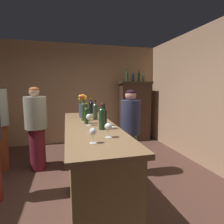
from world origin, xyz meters
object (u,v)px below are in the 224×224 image
wine_bottle_malbec (104,116)px  bartender (130,129)px  wine_glass_front (89,117)px  display_bottle_midleft (133,77)px  display_bottle_midright (143,77)px  wine_glass_mid (93,132)px  display_cabinet (135,110)px  wine_glass_rear (108,127)px  wine_bottle_riesling (91,107)px  wine_bottle_syrah (102,117)px  flower_arrangement (82,106)px  cheese_plate (111,128)px  patron_tall (36,126)px  wine_bottle_pinot (87,114)px  wine_bottle_rose (83,110)px  display_bottle_center (139,76)px  display_bottle_left (127,76)px  wine_bottle_merlot (95,111)px  bar_counter (91,161)px

wine_bottle_malbec → bartender: size_ratio=0.20×
wine_glass_front → display_bottle_midleft: 3.04m
display_bottle_midleft → display_bottle_midright: bearing=-0.0°
display_bottle_midleft → wine_glass_mid: bearing=-116.6°
display_cabinet → wine_glass_rear: bearing=-116.3°
wine_bottle_riesling → wine_glass_front: (-0.19, -1.11, -0.02)m
wine_bottle_syrah → flower_arrangement: size_ratio=0.79×
wine_bottle_malbec → cheese_plate: (0.05, -0.16, -0.12)m
wine_bottle_riesling → patron_tall: size_ratio=0.19×
wine_bottle_pinot → wine_glass_front: size_ratio=1.87×
display_cabinet → wine_bottle_rose: display_cabinet is taller
wine_bottle_syrah → display_bottle_center: size_ratio=0.94×
wine_bottle_malbec → display_bottle_left: 2.92m
wine_bottle_malbec → display_bottle_midleft: display_bottle_midleft is taller
wine_bottle_syrah → wine_bottle_rose: bearing=103.3°
wine_bottle_merlot → display_bottle_center: display_bottle_center is taller
wine_bottle_rose → display_bottle_center: (1.80, 2.10, 0.67)m
display_cabinet → patron_tall: (-2.51, -1.34, -0.05)m
display_bottle_center → patron_tall: (-2.61, -1.34, -1.03)m
display_bottle_midright → wine_bottle_pinot: bearing=-129.2°
wine_bottle_riesling → patron_tall: 1.08m
wine_bottle_riesling → wine_bottle_merlot: (-0.03, -0.67, 0.01)m
wine_bottle_syrah → wine_bottle_malbec: 0.21m
wine_glass_rear → flower_arrangement: bearing=96.2°
patron_tall → wine_glass_mid: bearing=-36.5°
wine_bottle_malbec → patron_tall: size_ratio=0.19×
wine_bottle_merlot → wine_glass_mid: 1.25m
wine_bottle_syrah → wine_bottle_merlot: wine_bottle_syrah is taller
wine_glass_front → cheese_plate: 0.35m
display_cabinet → flower_arrangement: 2.51m
cheese_plate → bartender: 0.92m
patron_tall → bar_counter: bearing=-20.2°
wine_bottle_rose → bartender: (0.81, 0.09, -0.37)m
display_cabinet → wine_bottle_malbec: (-1.47, -2.56, 0.28)m
bar_counter → patron_tall: bearing=128.1°
bar_counter → display_bottle_midleft: bearing=57.5°
wine_bottle_rose → display_bottle_midleft: display_bottle_midleft is taller
wine_glass_rear → display_bottle_center: 3.61m
cheese_plate → flower_arrangement: bearing=106.6°
flower_arrangement → patron_tall: patron_tall is taller
display_cabinet → wine_glass_front: bearing=-123.7°
wine_bottle_pinot → cheese_plate: wine_bottle_pinot is taller
bar_counter → wine_bottle_malbec: size_ratio=8.24×
display_cabinet → cheese_plate: size_ratio=12.31×
wine_bottle_malbec → wine_bottle_rose: bearing=116.1°
wine_glass_rear → wine_glass_front: bearing=100.5°
flower_arrangement → patron_tall: size_ratio=0.25×
wine_bottle_riesling → display_bottle_left: display_bottle_left is taller
bar_counter → wine_glass_front: 0.64m
wine_bottle_malbec → patron_tall: (-1.04, 1.22, -0.33)m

